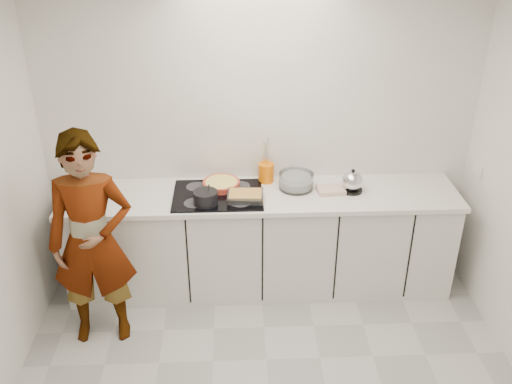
{
  "coord_description": "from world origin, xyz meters",
  "views": [
    {
      "loc": [
        -0.21,
        -2.8,
        3.1
      ],
      "look_at": [
        -0.05,
        1.05,
        1.05
      ],
      "focal_mm": 40.0,
      "sensor_mm": 36.0,
      "label": 1
    }
  ],
  "objects_px": {
    "cook": "(92,242)",
    "mixing_bowl": "(296,181)",
    "tart_dish": "(221,184)",
    "utensil_crock": "(266,173)",
    "baking_dish": "(245,196)",
    "kettle": "(352,182)",
    "saucepan": "(206,198)",
    "hob": "(218,195)"
  },
  "relations": [
    {
      "from": "hob",
      "to": "baking_dish",
      "type": "distance_m",
      "value": 0.24
    },
    {
      "from": "hob",
      "to": "saucepan",
      "type": "distance_m",
      "value": 0.19
    },
    {
      "from": "utensil_crock",
      "to": "tart_dish",
      "type": "bearing_deg",
      "value": -163.24
    },
    {
      "from": "tart_dish",
      "to": "mixing_bowl",
      "type": "xyz_separation_m",
      "value": [
        0.62,
        -0.02,
        0.02
      ]
    },
    {
      "from": "hob",
      "to": "tart_dish",
      "type": "relative_size",
      "value": 1.88
    },
    {
      "from": "saucepan",
      "to": "utensil_crock",
      "type": "relative_size",
      "value": 1.36
    },
    {
      "from": "saucepan",
      "to": "cook",
      "type": "bearing_deg",
      "value": -153.82
    },
    {
      "from": "baking_dish",
      "to": "cook",
      "type": "distance_m",
      "value": 1.22
    },
    {
      "from": "saucepan",
      "to": "hob",
      "type": "bearing_deg",
      "value": 58.61
    },
    {
      "from": "cook",
      "to": "mixing_bowl",
      "type": "bearing_deg",
      "value": 18.08
    },
    {
      "from": "tart_dish",
      "to": "utensil_crock",
      "type": "bearing_deg",
      "value": 16.76
    },
    {
      "from": "hob",
      "to": "baking_dish",
      "type": "bearing_deg",
      "value": -22.22
    },
    {
      "from": "tart_dish",
      "to": "kettle",
      "type": "xyz_separation_m",
      "value": [
        1.07,
        -0.1,
        0.04
      ]
    },
    {
      "from": "tart_dish",
      "to": "cook",
      "type": "relative_size",
      "value": 0.23
    },
    {
      "from": "baking_dish",
      "to": "utensil_crock",
      "type": "bearing_deg",
      "value": 61.33
    },
    {
      "from": "baking_dish",
      "to": "cook",
      "type": "xyz_separation_m",
      "value": [
        -1.12,
        -0.46,
        -0.11
      ]
    },
    {
      "from": "tart_dish",
      "to": "utensil_crock",
      "type": "height_order",
      "value": "utensil_crock"
    },
    {
      "from": "baking_dish",
      "to": "mixing_bowl",
      "type": "distance_m",
      "value": 0.47
    },
    {
      "from": "tart_dish",
      "to": "baking_dish",
      "type": "distance_m",
      "value": 0.29
    },
    {
      "from": "tart_dish",
      "to": "cook",
      "type": "xyz_separation_m",
      "value": [
        -0.93,
        -0.68,
        -0.1
      ]
    },
    {
      "from": "tart_dish",
      "to": "saucepan",
      "type": "bearing_deg",
      "value": -112.73
    },
    {
      "from": "baking_dish",
      "to": "kettle",
      "type": "xyz_separation_m",
      "value": [
        0.88,
        0.13,
        0.04
      ]
    },
    {
      "from": "kettle",
      "to": "cook",
      "type": "height_order",
      "value": "cook"
    },
    {
      "from": "utensil_crock",
      "to": "cook",
      "type": "relative_size",
      "value": 0.1
    },
    {
      "from": "baking_dish",
      "to": "kettle",
      "type": "height_order",
      "value": "kettle"
    },
    {
      "from": "utensil_crock",
      "to": "hob",
      "type": "bearing_deg",
      "value": -148.69
    },
    {
      "from": "hob",
      "to": "mixing_bowl",
      "type": "relative_size",
      "value": 1.98
    },
    {
      "from": "baking_dish",
      "to": "mixing_bowl",
      "type": "height_order",
      "value": "mixing_bowl"
    },
    {
      "from": "hob",
      "to": "mixing_bowl",
      "type": "height_order",
      "value": "mixing_bowl"
    },
    {
      "from": "kettle",
      "to": "cook",
      "type": "distance_m",
      "value": 2.09
    },
    {
      "from": "mixing_bowl",
      "to": "tart_dish",
      "type": "bearing_deg",
      "value": 177.97
    },
    {
      "from": "tart_dish",
      "to": "mixing_bowl",
      "type": "height_order",
      "value": "mixing_bowl"
    },
    {
      "from": "mixing_bowl",
      "to": "kettle",
      "type": "xyz_separation_m",
      "value": [
        0.45,
        -0.07,
        0.02
      ]
    },
    {
      "from": "baking_dish",
      "to": "mixing_bowl",
      "type": "bearing_deg",
      "value": 25.24
    },
    {
      "from": "saucepan",
      "to": "mixing_bowl",
      "type": "height_order",
      "value": "saucepan"
    },
    {
      "from": "kettle",
      "to": "utensil_crock",
      "type": "distance_m",
      "value": 0.72
    },
    {
      "from": "tart_dish",
      "to": "baking_dish",
      "type": "xyz_separation_m",
      "value": [
        0.19,
        -0.22,
        0.0
      ]
    },
    {
      "from": "mixing_bowl",
      "to": "utensil_crock",
      "type": "bearing_deg",
      "value": 150.65
    },
    {
      "from": "tart_dish",
      "to": "mixing_bowl",
      "type": "bearing_deg",
      "value": -2.03
    },
    {
      "from": "utensil_crock",
      "to": "cook",
      "type": "height_order",
      "value": "cook"
    },
    {
      "from": "hob",
      "to": "kettle",
      "type": "xyz_separation_m",
      "value": [
        1.1,
        0.04,
        0.08
      ]
    },
    {
      "from": "hob",
      "to": "tart_dish",
      "type": "bearing_deg",
      "value": 78.58
    }
  ]
}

